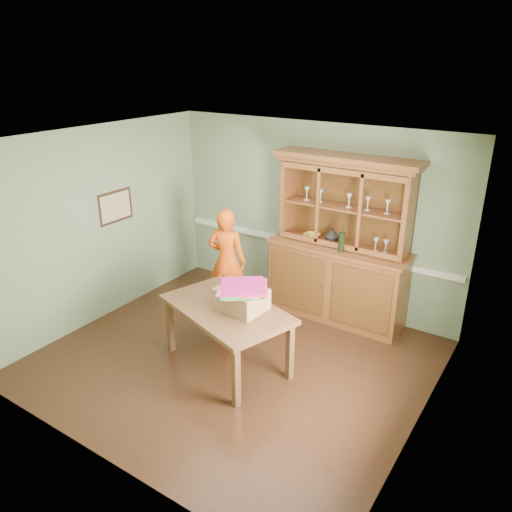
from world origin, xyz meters
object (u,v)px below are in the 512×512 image
Objects in this scene: cardboard_box at (241,299)px; person at (227,261)px; china_hutch at (339,264)px; dining_table at (227,314)px.

cardboard_box is 0.35× the size of person.
person reaches higher than cardboard_box.
china_hutch is 4.27× the size of cardboard_box.
china_hutch reaches higher than dining_table.
dining_table is at bearing 113.18° from person.
person is at bearing -153.77° from china_hutch.
dining_table is at bearing -156.34° from cardboard_box.
cardboard_box is at bearing -103.82° from china_hutch.
person is (-0.83, 1.13, 0.09)m from dining_table.
cardboard_box is at bearing 120.06° from person.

